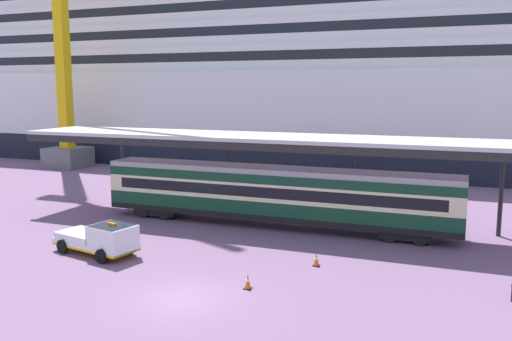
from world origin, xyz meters
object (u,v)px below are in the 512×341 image
at_px(cruise_ship, 498,77).
at_px(train_carriage, 274,193).
at_px(service_truck, 102,238).
at_px(dockside_crane, 65,14).
at_px(traffic_cone_near, 316,260).
at_px(traffic_cone_mid, 248,282).

relative_size(cruise_ship, train_carriage, 6.70).
relative_size(train_carriage, service_truck, 4.48).
bearing_deg(cruise_ship, service_truck, -116.45).
bearing_deg(cruise_ship, dockside_crane, -160.34).
bearing_deg(cruise_ship, traffic_cone_near, -103.61).
distance_m(service_truck, traffic_cone_near, 12.18).
bearing_deg(traffic_cone_mid, service_truck, 169.47).
bearing_deg(traffic_cone_near, cruise_ship, 76.39).
xyz_separation_m(train_carriage, service_truck, (-6.92, -9.69, -1.32)).
bearing_deg(traffic_cone_mid, dockside_crane, 140.05).
bearing_deg(traffic_cone_near, service_truck, -167.50).
distance_m(cruise_ship, service_truck, 50.07).
distance_m(train_carriage, dockside_crane, 39.57).
relative_size(traffic_cone_near, traffic_cone_mid, 1.00).
xyz_separation_m(train_carriage, dockside_crane, (-31.88, 17.56, 15.53)).
bearing_deg(train_carriage, service_truck, -125.52).
distance_m(traffic_cone_mid, dockside_crane, 48.52).
height_order(cruise_ship, traffic_cone_near, cruise_ship).
height_order(traffic_cone_near, dockside_crane, dockside_crane).
distance_m(service_truck, traffic_cone_mid, 9.92).
relative_size(service_truck, traffic_cone_near, 7.69).
relative_size(cruise_ship, traffic_cone_mid, 229.81).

